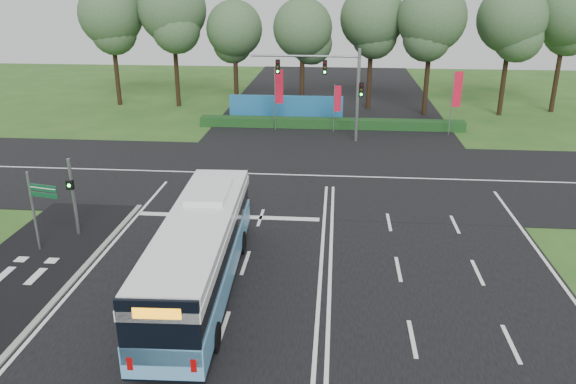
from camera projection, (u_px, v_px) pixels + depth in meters
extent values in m
plane|color=#26531B|center=(321.00, 267.00, 24.22)|extent=(120.00, 120.00, 0.00)
cube|color=black|center=(321.00, 266.00, 24.21)|extent=(20.00, 120.00, 0.04)
cube|color=black|center=(327.00, 176.00, 35.40)|extent=(120.00, 14.00, 0.05)
cube|color=black|center=(6.00, 289.00, 22.44)|extent=(5.00, 18.00, 0.06)
cube|color=gray|center=(64.00, 291.00, 22.23)|extent=(0.25, 18.00, 0.12)
cube|color=#5BA1D4|center=(201.00, 267.00, 21.95)|extent=(2.96, 12.04, 1.10)
cube|color=black|center=(202.00, 278.00, 22.12)|extent=(2.94, 11.98, 0.30)
cube|color=black|center=(200.00, 244.00, 21.60)|extent=(2.86, 11.85, 0.95)
cube|color=white|center=(199.00, 230.00, 21.39)|extent=(2.96, 12.04, 0.35)
cube|color=white|center=(198.00, 222.00, 21.26)|extent=(2.89, 11.56, 0.35)
cube|color=white|center=(210.00, 191.00, 23.48)|extent=(1.71, 3.05, 0.25)
cube|color=black|center=(159.00, 333.00, 16.05)|extent=(2.42, 0.22, 2.19)
cube|color=orange|center=(157.00, 313.00, 15.77)|extent=(1.40, 0.12, 0.35)
cylinder|color=black|center=(191.00, 242.00, 25.36)|extent=(0.32, 1.05, 1.04)
cylinder|color=black|center=(242.00, 243.00, 25.25)|extent=(0.32, 1.05, 1.04)
cylinder|color=black|center=(145.00, 335.00, 18.65)|extent=(0.32, 1.05, 1.04)
cylinder|color=black|center=(215.00, 337.00, 18.55)|extent=(0.32, 1.05, 1.04)
cylinder|color=gray|center=(74.00, 198.00, 26.58)|extent=(0.15, 0.15, 3.87)
cube|color=black|center=(70.00, 185.00, 26.16)|extent=(0.31, 0.21, 0.44)
sphere|color=#19F233|center=(69.00, 186.00, 26.06)|extent=(0.15, 0.15, 0.15)
cylinder|color=gray|center=(34.00, 212.00, 25.03)|extent=(0.11, 0.11, 3.79)
cube|color=#0B4222|center=(43.00, 188.00, 24.40)|extent=(1.40, 0.36, 0.28)
cube|color=#0B4222|center=(44.00, 195.00, 24.52)|extent=(1.40, 0.36, 0.21)
cube|color=white|center=(42.00, 188.00, 24.37)|extent=(1.30, 0.29, 0.04)
cylinder|color=gray|center=(275.00, 100.00, 45.52)|extent=(0.08, 0.08, 5.11)
cube|color=red|center=(279.00, 87.00, 45.02)|extent=(0.67, 0.23, 2.72)
cylinder|color=gray|center=(334.00, 109.00, 45.09)|extent=(0.06, 0.06, 3.90)
cube|color=red|center=(338.00, 99.00, 44.78)|extent=(0.52, 0.04, 2.08)
cylinder|color=gray|center=(452.00, 103.00, 43.95)|extent=(0.08, 0.08, 5.17)
cube|color=red|center=(458.00, 89.00, 43.60)|extent=(0.68, 0.18, 2.76)
cylinder|color=gray|center=(358.00, 96.00, 41.93)|extent=(0.24, 0.24, 7.00)
cylinder|color=gray|center=(305.00, 56.00, 41.24)|extent=(8.00, 0.16, 0.16)
cube|color=black|center=(325.00, 67.00, 41.40)|extent=(0.32, 0.28, 1.05)
cube|color=black|center=(278.00, 67.00, 41.69)|extent=(0.32, 0.28, 1.05)
cube|color=black|center=(361.00, 90.00, 41.74)|extent=(0.32, 0.28, 1.05)
cube|color=#153915|center=(331.00, 123.00, 46.92)|extent=(22.00, 1.20, 0.80)
cube|color=#1C629A|center=(286.00, 108.00, 49.33)|extent=(10.00, 0.30, 2.20)
cylinder|color=black|center=(116.00, 63.00, 54.61)|extent=(0.44, 0.44, 8.18)
sphere|color=#344F2E|center=(111.00, 14.00, 53.02)|extent=(6.03, 6.03, 6.03)
cylinder|color=black|center=(176.00, 62.00, 53.95)|extent=(0.44, 0.44, 8.62)
sphere|color=#344F2E|center=(172.00, 10.00, 52.27)|extent=(6.35, 6.35, 6.35)
cylinder|color=black|center=(236.00, 71.00, 53.25)|extent=(0.44, 0.44, 7.07)
sphere|color=#344F2E|center=(234.00, 29.00, 51.88)|extent=(5.21, 5.21, 5.21)
cylinder|color=black|center=(302.00, 73.00, 51.70)|extent=(0.44, 0.44, 7.24)
sphere|color=#344F2E|center=(303.00, 28.00, 50.29)|extent=(5.33, 5.33, 5.33)
cylinder|color=black|center=(370.00, 67.00, 52.68)|extent=(0.44, 0.44, 7.99)
sphere|color=#344F2E|center=(372.00, 18.00, 51.12)|extent=(5.89, 5.89, 5.89)
cylinder|color=black|center=(427.00, 70.00, 50.31)|extent=(0.44, 0.44, 8.15)
sphere|color=#344F2E|center=(432.00, 18.00, 48.72)|extent=(6.00, 6.00, 6.00)
cylinder|color=black|center=(505.00, 71.00, 50.31)|extent=(0.44, 0.44, 8.08)
sphere|color=#344F2E|center=(512.00, 19.00, 48.74)|extent=(5.96, 5.96, 5.96)
cylinder|color=black|center=(558.00, 66.00, 51.48)|extent=(0.44, 0.44, 8.58)
sphere|color=#344F2E|center=(567.00, 12.00, 49.81)|extent=(6.32, 6.32, 6.32)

